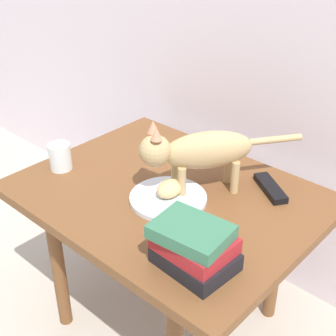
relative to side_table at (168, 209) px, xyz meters
The scene contains 8 objects.
ground_plane 0.46m from the side_table, ahead, with size 6.00×6.00×0.00m, color #B2A899.
side_table is the anchor object (origin of this frame).
plate 0.08m from the side_table, 47.15° to the right, with size 0.22×0.22×0.01m, color silver.
bread_roll 0.11m from the side_table, 42.93° to the right, with size 0.08×0.06×0.05m, color #E0BC7A.
cat 0.21m from the side_table, 44.96° to the left, with size 0.30×0.41×0.23m.
book_stack 0.34m from the side_table, 37.11° to the right, with size 0.19×0.15×0.12m.
candle_jar 0.38m from the side_table, 159.52° to the right, with size 0.07×0.07×0.08m.
tv_remote 0.31m from the side_table, 42.91° to the left, with size 0.15×0.04×0.02m, color black.
Camera 1 is at (0.79, -0.86, 1.28)m, focal length 50.71 mm.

